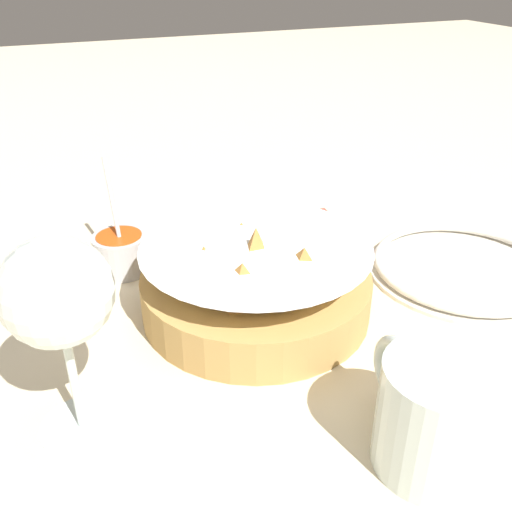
{
  "coord_description": "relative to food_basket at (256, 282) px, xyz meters",
  "views": [
    {
      "loc": [
        -0.43,
        0.16,
        0.34
      ],
      "look_at": [
        0.03,
        -0.03,
        0.07
      ],
      "focal_mm": 40.0,
      "sensor_mm": 36.0,
      "label": 1
    }
  ],
  "objects": [
    {
      "name": "sauce_cup",
      "position": [
        0.14,
        0.11,
        -0.01
      ],
      "size": [
        0.07,
        0.06,
        0.13
      ],
      "color": "#B7B7BC",
      "rests_on": "ground_plane"
    },
    {
      "name": "napkin",
      "position": [
        0.14,
        -0.15,
        -0.03
      ],
      "size": [
        0.13,
        0.08,
        0.01
      ],
      "color": "#DB4C3D",
      "rests_on": "ground_plane"
    },
    {
      "name": "ground_plane",
      "position": [
        -0.03,
        0.03,
        -0.04
      ],
      "size": [
        4.0,
        4.0,
        0.0
      ],
      "primitive_type": "plane",
      "color": "beige"
    },
    {
      "name": "side_plate",
      "position": [
        -0.02,
        -0.25,
        -0.03
      ],
      "size": [
        0.22,
        0.22,
        0.01
      ],
      "color": "silver",
      "rests_on": "ground_plane"
    },
    {
      "name": "beer_mug",
      "position": [
        -0.23,
        -0.04,
        0.01
      ],
      "size": [
        0.12,
        0.09,
        0.09
      ],
      "color": "silver",
      "rests_on": "ground_plane"
    },
    {
      "name": "food_basket",
      "position": [
        0.0,
        0.0,
        0.0
      ],
      "size": [
        0.24,
        0.24,
        0.1
      ],
      "color": "#B2894C",
      "rests_on": "ground_plane"
    },
    {
      "name": "wine_glass",
      "position": [
        -0.1,
        0.19,
        0.09
      ],
      "size": [
        0.08,
        0.08,
        0.17
      ],
      "color": "silver",
      "rests_on": "ground_plane"
    }
  ]
}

